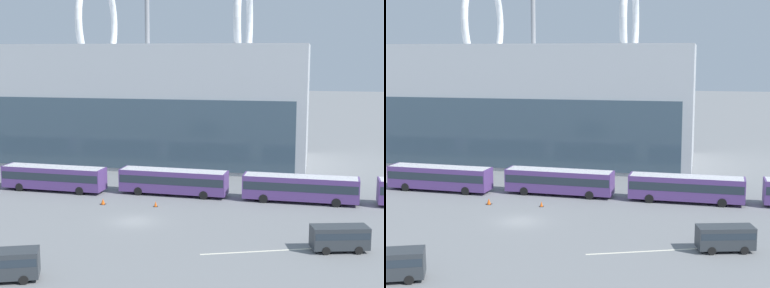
% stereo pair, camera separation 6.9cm
% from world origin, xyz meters
% --- Properties ---
extents(ground_plane, '(440.00, 440.00, 0.00)m').
position_xyz_m(ground_plane, '(0.00, 0.00, 0.00)').
color(ground_plane, slate).
extents(airliner_at_gate_far, '(37.47, 41.31, 13.68)m').
position_xyz_m(airliner_at_gate_far, '(-7.68, 50.64, 5.09)').
color(airliner_at_gate_far, silver).
rests_on(airliner_at_gate_far, ground_plane).
extents(shuttle_bus_1, '(13.06, 3.41, 3.02)m').
position_xyz_m(shuttle_bus_1, '(-13.70, 10.86, 1.79)').
color(shuttle_bus_1, '#56387A').
rests_on(shuttle_bus_1, ground_plane).
extents(shuttle_bus_2, '(13.07, 3.42, 3.02)m').
position_xyz_m(shuttle_bus_2, '(1.23, 11.79, 1.79)').
color(shuttle_bus_2, '#56387A').
rests_on(shuttle_bus_2, ground_plane).
extents(shuttle_bus_3, '(13.02, 3.18, 3.02)m').
position_xyz_m(shuttle_bus_3, '(16.16, 11.29, 1.79)').
color(shuttle_bus_3, '#56387A').
rests_on(shuttle_bus_3, ground_plane).
extents(service_van_foreground, '(5.16, 3.12, 2.20)m').
position_xyz_m(service_van_foreground, '(19.91, -5.07, 1.30)').
color(service_van_foreground, '#2D3338').
rests_on(service_van_foreground, ground_plane).
extents(service_van_crossing, '(5.44, 3.81, 2.31)m').
position_xyz_m(service_van_crossing, '(-4.70, -17.04, 1.36)').
color(service_van_crossing, '#2D3338').
rests_on(service_van_crossing, ground_plane).
extents(floodlight_mast, '(2.81, 2.81, 27.31)m').
position_xyz_m(floodlight_mast, '(-6.52, 28.04, 17.61)').
color(floodlight_mast, gray).
rests_on(floodlight_mast, ground_plane).
extents(lane_stripe_1, '(9.38, 3.75, 0.01)m').
position_xyz_m(lane_stripe_1, '(13.06, -6.65, 0.00)').
color(lane_stripe_1, silver).
rests_on(lane_stripe_1, ground_plane).
extents(traffic_cone_0, '(0.62, 0.62, 0.68)m').
position_xyz_m(traffic_cone_0, '(-5.46, 5.75, 0.33)').
color(traffic_cone_0, black).
rests_on(traffic_cone_0, ground_plane).
extents(traffic_cone_2, '(0.46, 0.46, 0.60)m').
position_xyz_m(traffic_cone_2, '(0.58, 6.01, 0.29)').
color(traffic_cone_2, black).
rests_on(traffic_cone_2, ground_plane).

